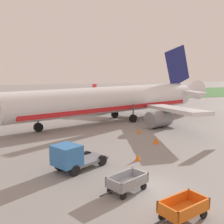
{
  "coord_description": "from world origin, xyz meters",
  "views": [
    {
      "loc": [
        -6.87,
        -15.46,
        7.75
      ],
      "look_at": [
        1.17,
        13.47,
        2.8
      ],
      "focal_mm": 44.15,
      "sensor_mm": 36.0,
      "label": 1
    }
  ],
  "objects_px": {
    "service_truck_beside_carts": "(72,157)",
    "baggage_cart_nearest": "(183,208)",
    "traffic_cone_mid_apron": "(156,140)",
    "traffic_cone_near_plane": "(138,157)",
    "baggage_cart_second_in_row": "(127,182)",
    "traffic_cone_by_carts": "(139,131)",
    "airplane": "(116,100)"
  },
  "relations": [
    {
      "from": "baggage_cart_nearest",
      "to": "service_truck_beside_carts",
      "type": "xyz_separation_m",
      "value": [
        -4.62,
        8.18,
        0.5
      ]
    },
    {
      "from": "traffic_cone_mid_apron",
      "to": "traffic_cone_by_carts",
      "type": "bearing_deg",
      "value": 91.31
    },
    {
      "from": "traffic_cone_near_plane",
      "to": "traffic_cone_mid_apron",
      "type": "distance_m",
      "value": 5.64
    },
    {
      "from": "baggage_cart_second_in_row",
      "to": "traffic_cone_near_plane",
      "type": "bearing_deg",
      "value": 62.74
    },
    {
      "from": "baggage_cart_second_in_row",
      "to": "traffic_cone_by_carts",
      "type": "bearing_deg",
      "value": 66.28
    },
    {
      "from": "traffic_cone_by_carts",
      "to": "traffic_cone_mid_apron",
      "type": "bearing_deg",
      "value": -88.69
    },
    {
      "from": "airplane",
      "to": "baggage_cart_nearest",
      "type": "height_order",
      "value": "airplane"
    },
    {
      "from": "baggage_cart_second_in_row",
      "to": "service_truck_beside_carts",
      "type": "relative_size",
      "value": 0.74
    },
    {
      "from": "baggage_cart_nearest",
      "to": "traffic_cone_by_carts",
      "type": "distance_m",
      "value": 18.55
    },
    {
      "from": "airplane",
      "to": "baggage_cart_second_in_row",
      "type": "distance_m",
      "value": 22.93
    },
    {
      "from": "traffic_cone_by_carts",
      "to": "baggage_cart_nearest",
      "type": "bearing_deg",
      "value": -104.01
    },
    {
      "from": "baggage_cart_second_in_row",
      "to": "traffic_cone_near_plane",
      "type": "height_order",
      "value": "baggage_cart_second_in_row"
    },
    {
      "from": "service_truck_beside_carts",
      "to": "baggage_cart_nearest",
      "type": "bearing_deg",
      "value": -60.55
    },
    {
      "from": "traffic_cone_by_carts",
      "to": "service_truck_beside_carts",
      "type": "bearing_deg",
      "value": -132.85
    },
    {
      "from": "airplane",
      "to": "traffic_cone_by_carts",
      "type": "xyz_separation_m",
      "value": [
        0.54,
        -7.9,
        -2.74
      ]
    },
    {
      "from": "baggage_cart_second_in_row",
      "to": "baggage_cart_nearest",
      "type": "bearing_deg",
      "value": -65.5
    },
    {
      "from": "baggage_cart_second_in_row",
      "to": "service_truck_beside_carts",
      "type": "bearing_deg",
      "value": 123.42
    },
    {
      "from": "traffic_cone_mid_apron",
      "to": "baggage_cart_second_in_row",
      "type": "bearing_deg",
      "value": -123.65
    },
    {
      "from": "airplane",
      "to": "traffic_cone_by_carts",
      "type": "height_order",
      "value": "airplane"
    },
    {
      "from": "traffic_cone_mid_apron",
      "to": "baggage_cart_nearest",
      "type": "bearing_deg",
      "value": -109.01
    },
    {
      "from": "baggage_cart_second_in_row",
      "to": "traffic_cone_mid_apron",
      "type": "xyz_separation_m",
      "value": [
        6.34,
        9.52,
        -0.24
      ]
    },
    {
      "from": "baggage_cart_second_in_row",
      "to": "traffic_cone_mid_apron",
      "type": "relative_size",
      "value": 4.8
    },
    {
      "from": "airplane",
      "to": "traffic_cone_by_carts",
      "type": "relative_size",
      "value": 57.27
    },
    {
      "from": "airplane",
      "to": "baggage_cart_second_in_row",
      "type": "xyz_separation_m",
      "value": [
        -5.69,
        -22.08,
        -2.45
      ]
    },
    {
      "from": "baggage_cart_second_in_row",
      "to": "traffic_cone_mid_apron",
      "type": "distance_m",
      "value": 11.44
    },
    {
      "from": "airplane",
      "to": "traffic_cone_by_carts",
      "type": "bearing_deg",
      "value": -86.06
    },
    {
      "from": "service_truck_beside_carts",
      "to": "traffic_cone_mid_apron",
      "type": "bearing_deg",
      "value": 29.25
    },
    {
      "from": "airplane",
      "to": "traffic_cone_near_plane",
      "type": "xyz_separation_m",
      "value": [
        -3.0,
        -16.86,
        -2.76
      ]
    },
    {
      "from": "airplane",
      "to": "baggage_cart_nearest",
      "type": "relative_size",
      "value": 10.17
    },
    {
      "from": "traffic_cone_near_plane",
      "to": "baggage_cart_nearest",
      "type": "bearing_deg",
      "value": -95.99
    },
    {
      "from": "traffic_cone_by_carts",
      "to": "airplane",
      "type": "bearing_deg",
      "value": 93.94
    },
    {
      "from": "traffic_cone_mid_apron",
      "to": "traffic_cone_by_carts",
      "type": "xyz_separation_m",
      "value": [
        -0.11,
        4.66,
        -0.04
      ]
    }
  ]
}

